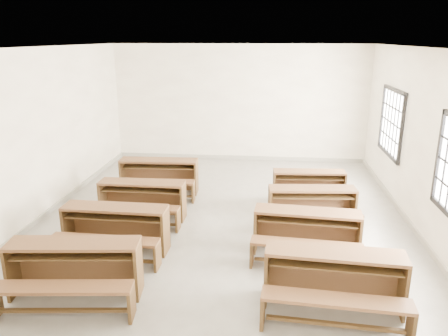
# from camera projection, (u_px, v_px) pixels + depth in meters

# --- Properties ---
(room) EXTENTS (8.50, 8.50, 3.20)m
(room) POSITION_uv_depth(u_px,v_px,m) (229.00, 108.00, 7.88)
(room) COLOR gray
(room) RESTS_ON ground
(desk_set_0) EXTENTS (1.82, 1.08, 0.78)m
(desk_set_0) POSITION_uv_depth(u_px,v_px,m) (74.00, 266.00, 5.78)
(desk_set_0) COLOR brown
(desk_set_0) RESTS_ON ground
(desk_set_1) EXTENTS (1.71, 0.92, 0.76)m
(desk_set_1) POSITION_uv_depth(u_px,v_px,m) (115.00, 226.00, 7.04)
(desk_set_1) COLOR brown
(desk_set_1) RESTS_ON ground
(desk_set_2) EXTENTS (1.64, 0.86, 0.73)m
(desk_set_2) POSITION_uv_depth(u_px,v_px,m) (142.00, 198.00, 8.32)
(desk_set_2) COLOR brown
(desk_set_2) RESTS_ON ground
(desk_set_3) EXTENTS (1.74, 0.95, 0.77)m
(desk_set_3) POSITION_uv_depth(u_px,v_px,m) (159.00, 174.00, 9.69)
(desk_set_3) COLOR brown
(desk_set_3) RESTS_ON ground
(desk_set_4) EXTENTS (1.81, 1.03, 0.79)m
(desk_set_4) POSITION_uv_depth(u_px,v_px,m) (334.00, 277.00, 5.51)
(desk_set_4) COLOR brown
(desk_set_4) RESTS_ON ground
(desk_set_5) EXTENTS (1.73, 0.99, 0.75)m
(desk_set_5) POSITION_uv_depth(u_px,v_px,m) (307.00, 230.00, 6.90)
(desk_set_5) COLOR brown
(desk_set_5) RESTS_ON ground
(desk_set_6) EXTENTS (1.66, 0.97, 0.72)m
(desk_set_6) POSITION_uv_depth(u_px,v_px,m) (312.00, 204.00, 8.04)
(desk_set_6) COLOR brown
(desk_set_6) RESTS_ON ground
(desk_set_7) EXTENTS (1.54, 0.86, 0.67)m
(desk_set_7) POSITION_uv_depth(u_px,v_px,m) (309.00, 184.00, 9.18)
(desk_set_7) COLOR brown
(desk_set_7) RESTS_ON ground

